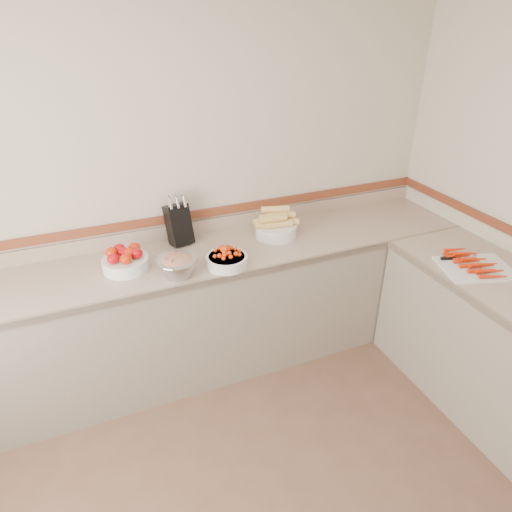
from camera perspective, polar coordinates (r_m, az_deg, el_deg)
name	(u,v)px	position (r m, az deg, el deg)	size (l,w,h in m)	color
back_wall	(170,183)	(3.14, -10.66, 8.92)	(4.00, 4.00, 0.00)	beige
counter_back	(192,313)	(3.25, -8.00, -7.04)	(4.00, 0.65, 1.08)	tan
knife_block	(179,223)	(3.14, -9.65, 4.03)	(0.18, 0.20, 0.36)	black
tomato_bowl	(125,260)	(2.93, -16.02, -0.49)	(0.29, 0.29, 0.14)	white
cherry_tomato_bowl	(227,259)	(2.87, -3.68, -0.35)	(0.26, 0.26, 0.14)	white
corn_bowl	(276,227)	(3.23, 2.49, 3.69)	(0.33, 0.30, 0.22)	white
rhubarb_bowl	(177,265)	(2.78, -9.81, -1.14)	(0.25, 0.25, 0.14)	#B2B2BA
cutting_board	(475,265)	(3.16, 25.67, -1.06)	(0.50, 0.45, 0.06)	silver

